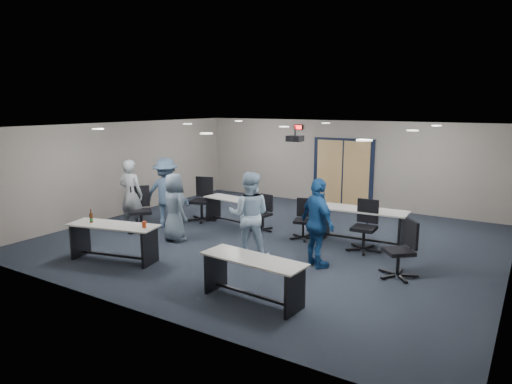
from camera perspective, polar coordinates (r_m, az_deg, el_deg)
The scene contains 24 objects.
floor at distance 11.06m, azimuth 2.11°, elevation -5.91°, with size 10.00×10.00×0.00m, color #1B212C.
back_wall at distance 14.78m, azimuth 10.88°, elevation 3.54°, with size 10.00×0.04×2.70m, color gray.
front_wall at distance 7.28m, azimuth -15.78°, elevation -4.24°, with size 10.00×0.04×2.70m, color gray.
left_wall at distance 13.89m, azimuth -16.06°, elevation 2.84°, with size 0.04×9.00×2.70m, color gray.
ceiling at distance 10.60m, azimuth 2.22°, elevation 8.21°, with size 10.00×9.00×0.04m, color silver.
double_door at distance 14.79m, azimuth 10.79°, elevation 2.37°, with size 2.00×0.07×2.20m.
exit_sign at distance 15.28m, azimuth 5.30°, elevation 8.07°, with size 0.32×0.07×0.18m.
ceiling_projector at distance 10.91m, azimuth 4.89°, elevation 6.70°, with size 0.35×0.32×0.37m.
ceiling_can_lights at distance 10.81m, azimuth 2.88°, elevation 8.10°, with size 6.24×5.74×0.02m, color white, non-canonical shape.
table_front_left at distance 9.90m, azimuth -17.37°, elevation -5.21°, with size 2.00×1.06×1.06m.
table_front_right at distance 7.58m, azimuth -0.38°, elevation -9.93°, with size 1.86×0.74×0.74m.
table_back_left at distance 12.27m, azimuth -2.73°, elevation -1.86°, with size 1.81×0.79×0.71m.
table_back_right at distance 10.84m, azimuth 13.11°, elevation -3.45°, with size 2.07×0.80×0.83m.
chair_back_a at distance 12.73m, azimuth -6.85°, elevation -0.94°, with size 0.75×0.75×1.20m, color black, non-canonical shape.
chair_back_b at distance 11.66m, azimuth 0.71°, elevation -2.66°, with size 0.58×0.58×0.93m, color black, non-canonical shape.
chair_back_c at distance 11.01m, azimuth 5.93°, elevation -3.43°, with size 0.61×0.61×0.97m, color black, non-canonical shape.
chair_back_d at distance 10.31m, azimuth 13.37°, elevation -4.19°, with size 0.71×0.71×1.13m, color black, non-canonical shape.
chair_loose_left at distance 11.91m, azimuth -14.19°, elevation -2.15°, with size 0.72×0.72×1.15m, color black, non-canonical shape.
chair_loose_right at distance 8.96m, azimuth 17.43°, elevation -6.83°, with size 0.69×0.69×1.09m, color black, non-canonical shape.
person_gray at distance 12.16m, azimuth -15.35°, elevation -0.31°, with size 0.67×0.44×1.83m, color #8D949A.
person_plaid at distance 10.94m, azimuth -10.17°, elevation -1.88°, with size 0.79×0.51×1.62m, color slate.
person_lightblue at distance 9.58m, azimuth -0.84°, elevation -2.89°, with size 0.89×0.69×1.83m, color #B1D0EA.
person_navy at distance 9.08m, azimuth 7.71°, elevation -3.89°, with size 1.05×0.44×1.79m, color navy.
person_back at distance 12.21m, azimuth -11.15°, elevation -0.07°, with size 1.18×0.68×1.83m, color #425A78.
Camera 1 is at (5.25, -9.19, 3.21)m, focal length 32.00 mm.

